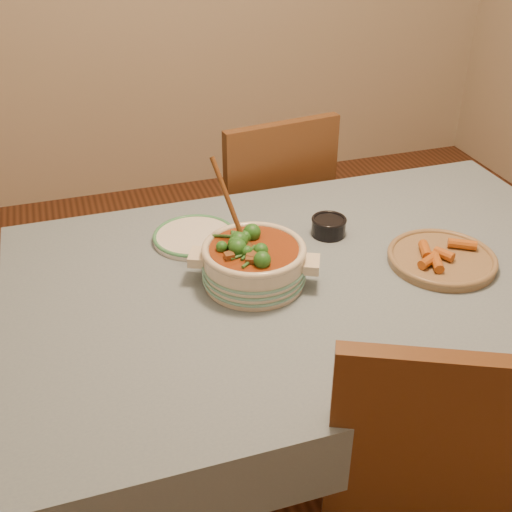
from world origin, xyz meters
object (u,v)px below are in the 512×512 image
Objects in this scene: white_plate at (195,236)px; condiment_bowl at (329,225)px; fried_plate at (442,257)px; chair_far at (267,213)px; dining_table at (319,301)px; stew_casserole at (254,260)px.

white_plate is 0.40m from condiment_bowl.
chair_far reaches higher than fried_plate.
chair_far is at bearing 106.13° from fried_plate.
dining_table is 5.55× the size of fried_plate.
condiment_bowl is at bearing 82.25° from chair_far.
chair_far reaches higher than white_plate.
white_plate is at bearing 166.64° from condiment_bowl.
chair_far is at bearing 50.75° from white_plate.
chair_far is (0.10, 0.77, -0.13)m from dining_table.
dining_table is at bearing -44.67° from white_plate.
white_plate is 0.72m from fried_plate.
condiment_bowl is at bearing 61.76° from dining_table.
chair_far is (0.39, 0.48, -0.23)m from white_plate.
chair_far reaches higher than condiment_bowl.
stew_casserole is 1.17× the size of fried_plate.
condiment_bowl is (0.10, 0.19, 0.12)m from dining_table.
chair_far reaches higher than dining_table.
dining_table is at bearing 171.06° from fried_plate.
stew_casserole is (-0.19, 0.02, 0.16)m from dining_table.
condiment_bowl is at bearing -13.36° from white_plate.
stew_casserole reaches higher than chair_far.
stew_casserole is at bearing 61.00° from chair_far.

